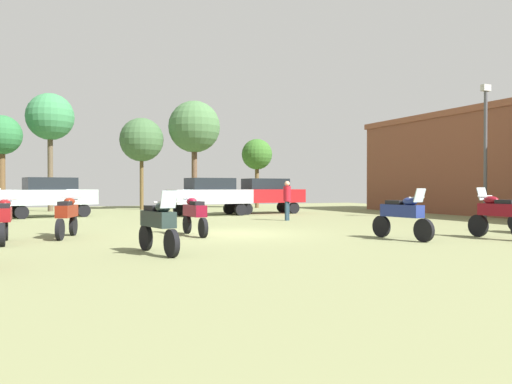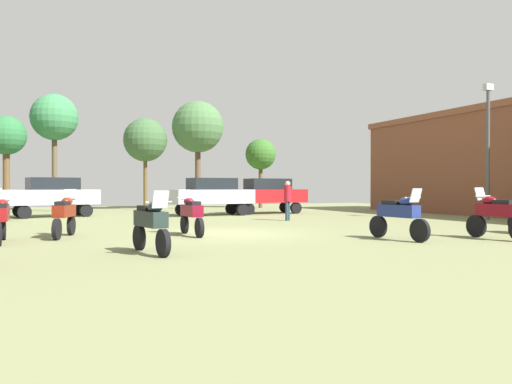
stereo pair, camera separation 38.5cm
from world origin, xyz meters
The scene contains 17 objects.
ground_plane centered at (0.00, 0.00, 0.01)m, with size 44.00×52.00×0.02m.
motorcycle_2 centered at (-1.29, -0.08, 0.73)m, with size 0.62×2.16×1.44m.
motorcycle_3 centered at (6.63, -4.70, 0.76)m, with size 0.62×2.17×1.51m.
motorcycle_5 centered at (-6.69, -0.14, 0.73)m, with size 0.62×2.26×1.45m.
motorcycle_6 centered at (-3.35, -4.03, 0.73)m, with size 0.68×2.11×1.45m.
motorcycle_8 centered at (-5.02, 0.75, 0.74)m, with size 0.85×2.07×1.46m.
motorcycle_9 centered at (3.88, -3.74, 0.75)m, with size 0.65×2.28×1.49m.
car_2 centered at (6.31, 11.05, 1.19)m, with size 4.31×1.83×2.00m.
car_3 centered at (2.73, 10.33, 1.19)m, with size 4.42×2.12×2.00m.
car_4 centered at (-5.11, 12.16, 1.19)m, with size 4.56×2.58×2.00m.
person_3 centered at (4.66, 5.09, 1.07)m, with size 0.48×0.48×1.79m.
tree_1 centered at (0.82, 18.98, 4.69)m, with size 2.92×2.92×6.16m.
tree_4 centered at (9.07, 18.46, 3.86)m, with size 2.23×2.23×5.01m.
tree_5 centered at (-4.88, 18.88, 5.86)m, with size 2.91×2.91×7.37m.
tree_6 centered at (4.33, 18.43, 5.65)m, with size 3.55×3.55×7.45m.
tree_7 centered at (-7.55, 17.83, 4.47)m, with size 2.30×2.30×5.73m.
lamp_post centered at (13.49, 1.99, 3.56)m, with size 0.44×0.24×6.31m.
Camera 1 is at (-6.03, -15.67, 1.56)m, focal length 36.05 mm.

